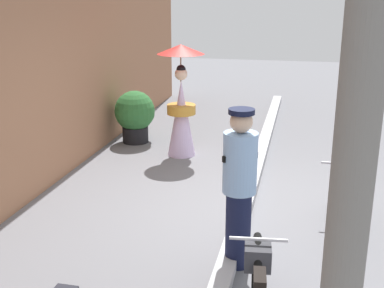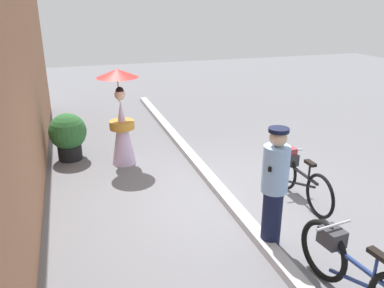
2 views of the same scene
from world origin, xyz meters
name	(u,v)px [view 1 (image 1 of 2)]	position (x,y,z in m)	size (l,w,h in m)	color
ground_plane	(245,209)	(0.00, 0.00, 0.00)	(30.00, 30.00, 0.00)	slate
building_wall	(20,58)	(0.00, 3.07, 1.89)	(14.00, 0.40, 3.78)	#9E6B4C
sidewalk_curb	(245,205)	(0.00, 0.00, 0.06)	(14.00, 0.20, 0.12)	#B2B2B7
bicycle_near_officer	(341,198)	(-0.37, -1.16, 0.42)	(1.70, 0.48, 0.79)	black
person_officer	(239,185)	(-1.41, -0.09, 0.89)	(0.34, 0.34, 1.67)	#141938
person_with_parasol	(181,101)	(2.04, 1.37, 0.95)	(0.80, 0.80, 1.90)	silver
potted_plant_by_door	(136,114)	(2.60, 2.38, 0.54)	(0.77, 0.75, 0.98)	black
utility_pole	(362,81)	(-3.99, -0.87, 2.40)	(0.18, 0.18, 4.80)	slate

